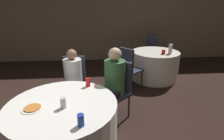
# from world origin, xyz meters

# --- Properties ---
(wall_back) EXTENTS (16.00, 0.06, 2.80)m
(wall_back) POSITION_xyz_m (0.00, 4.10, 1.40)
(wall_back) COLOR gray
(wall_back) RESTS_ON ground_plane
(table_near) EXTENTS (1.31, 1.31, 0.72)m
(table_near) POSITION_xyz_m (0.19, -0.09, 0.36)
(table_near) COLOR white
(table_near) RESTS_ON ground_plane
(table_far) EXTENTS (1.18, 1.18, 0.72)m
(table_far) POSITION_xyz_m (2.08, 2.25, 0.36)
(table_far) COLOR white
(table_far) RESTS_ON ground_plane
(chair_near_northeast) EXTENTS (0.57, 0.57, 0.98)m
(chair_near_northeast) POSITION_xyz_m (0.96, 0.67, 0.58)
(chair_near_northeast) COLOR #2D3347
(chair_near_northeast) RESTS_ON ground_plane
(chair_near_north) EXTENTS (0.40, 0.41, 0.98)m
(chair_near_north) POSITION_xyz_m (0.20, 0.99, 0.58)
(chair_near_north) COLOR #2D3347
(chair_near_north) RESTS_ON ground_plane
(chair_far_southwest) EXTENTS (0.56, 0.56, 0.98)m
(chair_far_southwest) POSITION_xyz_m (1.29, 1.63, 0.58)
(chair_far_southwest) COLOR #2D3347
(chair_far_southwest) RESTS_ON ground_plane
(chair_far_north) EXTENTS (0.47, 0.48, 0.98)m
(chair_far_north) POSITION_xyz_m (2.29, 3.24, 0.58)
(chair_far_north) COLOR #2D3347
(chair_far_north) RESTS_ON ground_plane
(person_green_jacket) EXTENTS (0.46, 0.46, 1.22)m
(person_green_jacket) POSITION_xyz_m (0.84, 0.55, 0.62)
(person_green_jacket) COLOR black
(person_green_jacket) RESTS_ON ground_plane
(person_white_shirt) EXTENTS (0.30, 0.49, 1.14)m
(person_white_shirt) POSITION_xyz_m (0.20, 0.81, 0.57)
(person_white_shirt) COLOR #4C4238
(person_white_shirt) RESTS_ON ground_plane
(pizza_plate_near) EXTENTS (0.24, 0.24, 0.02)m
(pizza_plate_near) POSITION_xyz_m (-0.11, -0.17, 0.73)
(pizza_plate_near) COLOR white
(pizza_plate_near) RESTS_ON table_near
(soda_can_silver) EXTENTS (0.07, 0.07, 0.12)m
(soda_can_silver) POSITION_xyz_m (0.23, -0.18, 0.78)
(soda_can_silver) COLOR silver
(soda_can_silver) RESTS_ON table_near
(soda_can_red) EXTENTS (0.07, 0.07, 0.12)m
(soda_can_red) POSITION_xyz_m (0.48, 0.36, 0.78)
(soda_can_red) COLOR red
(soda_can_red) RESTS_ON table_near
(soda_can_blue) EXTENTS (0.07, 0.07, 0.12)m
(soda_can_blue) POSITION_xyz_m (0.45, -0.51, 0.78)
(soda_can_blue) COLOR #1E38A5
(soda_can_blue) RESTS_ON table_near
(bottle_far) EXTENTS (0.09, 0.09, 0.23)m
(bottle_far) POSITION_xyz_m (2.36, 2.02, 0.84)
(bottle_far) COLOR silver
(bottle_far) RESTS_ON table_far
(cup_far) EXTENTS (0.09, 0.09, 0.10)m
(cup_far) POSITION_xyz_m (2.18, 2.00, 0.77)
(cup_far) COLOR red
(cup_far) RESTS_ON table_far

